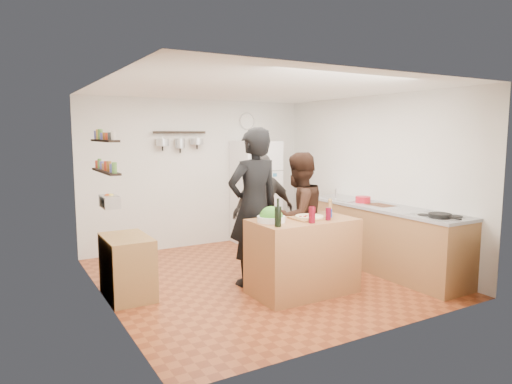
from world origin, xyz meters
TOP-DOWN VIEW (x-y plane):
  - room_shell at (0.00, 0.39)m, footprint 4.20×4.20m
  - prep_island at (0.14, -0.78)m, footprint 1.25×0.72m
  - pizza_board at (0.22, -0.80)m, footprint 0.42×0.34m
  - pizza at (0.22, -0.80)m, footprint 0.34×0.34m
  - salad_bowl at (-0.28, -0.73)m, footprint 0.33×0.33m
  - wine_bottle at (-0.36, -1.00)m, footprint 0.07×0.07m
  - wine_glass_near at (0.09, -1.02)m, footprint 0.08×0.08m
  - wine_glass_far at (0.36, -0.98)m, footprint 0.06×0.06m
  - pepper_mill at (0.59, -0.73)m, footprint 0.05×0.05m
  - salt_canister at (0.44, -0.90)m, footprint 0.07×0.07m
  - person_left at (-0.21, -0.20)m, footprint 0.76×0.52m
  - person_center at (0.38, -0.35)m, footprint 0.94×0.80m
  - person_back at (0.25, 0.32)m, footprint 0.98×0.42m
  - counter_run at (1.70, -0.55)m, footprint 0.63×2.63m
  - stove_top at (1.70, -1.50)m, footprint 0.60×0.62m
  - skillet at (1.60, -1.58)m, footprint 0.27×0.27m
  - sink at (1.70, 0.30)m, footprint 0.50×0.80m
  - cutting_board at (1.70, -0.50)m, footprint 0.30×0.40m
  - red_bowl at (1.65, -0.20)m, footprint 0.22×0.22m
  - fridge at (0.95, 1.75)m, footprint 0.70×0.68m
  - wall_clock at (0.95, 2.08)m, footprint 0.30×0.03m
  - spice_shelf_lower at (-1.93, 0.20)m, footprint 0.12×1.00m
  - spice_shelf_upper at (-1.93, 0.20)m, footprint 0.12×1.00m
  - produce_basket at (-1.90, 0.20)m, footprint 0.18×0.35m
  - side_table at (-1.74, 0.14)m, footprint 0.50×0.80m
  - pot_rack at (-0.35, 2.00)m, footprint 0.90×0.04m

SIDE VIEW (x-z plane):
  - side_table at x=-1.74m, z-range 0.00..0.73m
  - counter_run at x=1.70m, z-range 0.00..0.90m
  - prep_island at x=0.14m, z-range 0.00..0.91m
  - person_back at x=0.25m, z-range 0.00..1.66m
  - person_center at x=0.38m, z-range 0.00..1.69m
  - fridge at x=0.95m, z-range 0.00..1.80m
  - stove_top at x=1.70m, z-range 0.90..0.92m
  - cutting_board at x=1.70m, z-range 0.90..0.92m
  - sink at x=1.70m, z-range 0.90..0.93m
  - pizza_board at x=0.22m, z-range 0.91..0.93m
  - pizza at x=0.22m, z-range 0.93..0.95m
  - salad_bowl at x=-0.28m, z-range 0.91..0.98m
  - skillet at x=1.60m, z-range 0.92..0.97m
  - red_bowl at x=1.65m, z-range 0.92..1.01m
  - salt_canister at x=0.44m, z-range 0.91..1.02m
  - wine_glass_far at x=0.36m, z-range 0.91..1.06m
  - pepper_mill at x=0.59m, z-range 0.91..1.08m
  - wine_glass_near at x=0.09m, z-range 0.91..1.10m
  - person_left at x=-0.21m, z-range 0.00..2.01m
  - wine_bottle at x=-0.36m, z-range 0.91..1.14m
  - produce_basket at x=-1.90m, z-range 1.08..1.22m
  - room_shell at x=0.00m, z-range -0.85..3.35m
  - spice_shelf_lower at x=-1.93m, z-range 1.49..1.51m
  - spice_shelf_upper at x=-1.93m, z-range 1.84..1.86m
  - pot_rack at x=-0.35m, z-range 1.93..1.97m
  - wall_clock at x=0.95m, z-range 2.00..2.30m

